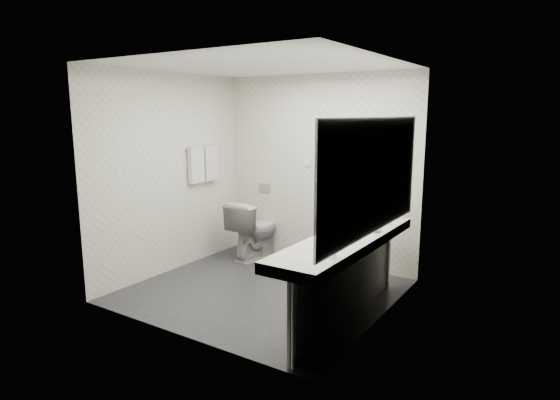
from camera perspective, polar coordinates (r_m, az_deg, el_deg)
The scene contains 32 objects.
floor at distance 5.47m, azimuth -2.22°, elevation -10.97°, with size 2.80×2.80×0.00m, color #27272B.
ceiling at distance 5.11m, azimuth -2.42°, elevation 16.11°, with size 2.80×2.80×0.00m, color silver.
wall_back at distance 6.24m, azimuth 4.60°, elevation 3.58°, with size 2.80×2.80×0.00m, color silver.
wall_front at distance 4.16m, azimuth -12.69°, elevation -0.18°, with size 2.80×2.80×0.00m, color silver.
wall_left at distance 6.05m, azimuth -13.23°, elevation 3.12°, with size 2.60×2.60×0.00m, color silver.
wall_right at distance 4.49m, azimuth 12.45°, elevation 0.61°, with size 2.60×2.60×0.00m, color silver.
vanity_counter at distance 4.51m, azimuth 8.04°, elevation -5.06°, with size 0.55×2.20×0.10m, color white.
vanity_panel at distance 4.63m, azimuth 8.19°, elevation -10.17°, with size 0.03×2.15×0.75m, color gray.
vanity_post_near at distance 3.77m, azimuth 1.72°, elevation -15.09°, with size 0.06×0.06×0.75m, color silver.
vanity_post_far at distance 5.54m, azimuth 13.03°, elevation -6.84°, with size 0.06×0.06×0.75m, color silver.
mirror at distance 4.28m, azimuth 11.42°, elevation 2.88°, with size 0.02×2.20×1.05m, color #B2BCC6.
basin_near at distance 3.94m, azimuth 4.03°, elevation -6.76°, with size 0.40×0.31×0.05m, color white.
basin_far at distance 5.08m, azimuth 11.15°, elevation -2.96°, with size 0.40×0.31×0.05m, color white.
faucet_near at distance 3.83m, azimuth 6.61°, elevation -5.92°, with size 0.04×0.04×0.15m, color silver.
faucet_far at distance 4.99m, azimuth 13.26°, elevation -2.22°, with size 0.04×0.04×0.15m, color silver.
soap_bottle_a at distance 4.50m, azimuth 9.31°, elevation -3.81°, with size 0.04×0.04×0.10m, color silver.
soap_bottle_b at distance 4.55m, azimuth 9.22°, elevation -3.73°, with size 0.07×0.07×0.09m, color silver.
soap_bottle_c at distance 4.39m, azimuth 9.50°, elevation -3.98°, with size 0.05×0.05×0.13m, color silver.
glass_left at distance 4.69m, azimuth 11.70°, elevation -3.27°, with size 0.06×0.06×0.11m, color silver.
glass_right at distance 4.75m, azimuth 11.92°, elevation -3.03°, with size 0.06×0.06×0.12m, color silver.
toilet at distance 6.53m, azimuth -3.14°, elevation -3.60°, with size 0.46×0.81×0.82m, color white.
flush_plate at distance 6.71m, azimuth -1.90°, elevation 1.52°, with size 0.18×0.02×0.12m, color #B2B5BA.
pedal_bin at distance 6.14m, azimuth 3.45°, elevation -7.29°, with size 0.18×0.18×0.25m, color #B2B5BA.
bin_lid at distance 6.10m, azimuth 3.46°, elevation -6.11°, with size 0.18×0.18×0.01m, color #B2B5BA.
towel_rail at distance 6.38m, azimuth -9.46°, elevation 6.34°, with size 0.02×0.02×0.62m, color silver.
towel_near at distance 6.29m, azimuth -10.19°, elevation 4.24°, with size 0.07×0.24×0.48m, color silver.
towel_far at distance 6.49m, azimuth -8.51°, elevation 4.49°, with size 0.07×0.24×0.48m, color silver.
dryer_cradle at distance 6.07m, azimuth 6.58°, elevation 5.73°, with size 0.10×0.04×0.14m, color gray.
dryer_barrel at distance 6.01m, azimuth 6.29°, elevation 5.97°, with size 0.08×0.08×0.14m, color gray.
dryer_cord at distance 6.08m, azimuth 6.47°, elevation 3.37°, with size 0.02×0.02×0.35m, color black.
switch_plate_a at distance 6.29m, azimuth 3.35°, elevation 4.57°, with size 0.09×0.02×0.09m, color white.
switch_plate_b at distance 5.97m, azimuth 9.21°, elevation 4.14°, with size 0.09×0.02×0.09m, color white.
Camera 1 is at (2.93, -4.15, 2.01)m, focal length 29.99 mm.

